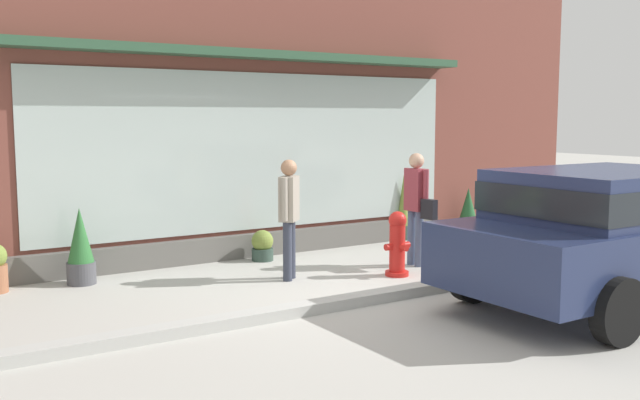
# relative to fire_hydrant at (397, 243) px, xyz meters

# --- Properties ---
(ground_plane) EXTENTS (60.00, 60.00, 0.00)m
(ground_plane) POSITION_rel_fire_hydrant_xyz_m (-1.05, -0.74, -0.44)
(ground_plane) COLOR #B2AFA8
(curb_strip) EXTENTS (14.00, 0.24, 0.12)m
(curb_strip) POSITION_rel_fire_hydrant_xyz_m (-1.05, -0.94, -0.38)
(curb_strip) COLOR #B2B2AD
(curb_strip) RESTS_ON ground_plane
(storefront) EXTENTS (14.00, 0.81, 5.39)m
(storefront) POSITION_rel_fire_hydrant_xyz_m (-1.05, 2.45, 2.20)
(storefront) COLOR brown
(storefront) RESTS_ON ground_plane
(fire_hydrant) EXTENTS (0.39, 0.36, 0.88)m
(fire_hydrant) POSITION_rel_fire_hydrant_xyz_m (0.00, 0.00, 0.00)
(fire_hydrant) COLOR red
(fire_hydrant) RESTS_ON ground_plane
(pedestrian_with_handbag) EXTENTS (0.22, 0.64, 1.62)m
(pedestrian_with_handbag) POSITION_rel_fire_hydrant_xyz_m (0.63, 0.35, 0.49)
(pedestrian_with_handbag) COLOR #475675
(pedestrian_with_handbag) RESTS_ON ground_plane
(pedestrian_passerby) EXTENTS (0.38, 0.37, 1.58)m
(pedestrian_passerby) POSITION_rel_fire_hydrant_xyz_m (-1.34, 0.59, 0.48)
(pedestrian_passerby) COLOR #333847
(pedestrian_passerby) RESTS_ON ground_plane
(parked_car_navy) EXTENTS (4.21, 2.08, 1.55)m
(parked_car_navy) POSITION_rel_fire_hydrant_xyz_m (1.10, -2.49, 0.45)
(parked_car_navy) COLOR navy
(parked_car_navy) RESTS_ON ground_plane
(potted_plant_corner_tall) EXTENTS (0.37, 0.37, 0.99)m
(potted_plant_corner_tall) POSITION_rel_fire_hydrant_xyz_m (-3.72, 1.80, 0.03)
(potted_plant_corner_tall) COLOR #4C4C51
(potted_plant_corner_tall) RESTS_ON ground_plane
(potted_plant_window_left) EXTENTS (0.32, 0.32, 0.46)m
(potted_plant_window_left) POSITION_rel_fire_hydrant_xyz_m (-1.05, 1.88, -0.21)
(potted_plant_window_left) COLOR #33473D
(potted_plant_window_left) RESTS_ON ground_plane
(potted_plant_by_entrance) EXTENTS (0.25, 0.25, 1.13)m
(potted_plant_by_entrance) POSITION_rel_fire_hydrant_xyz_m (1.88, 2.19, 0.11)
(potted_plant_by_entrance) COLOR #33473D
(potted_plant_by_entrance) RESTS_ON ground_plane
(potted_plant_low_front) EXTENTS (0.33, 0.33, 0.85)m
(potted_plant_low_front) POSITION_rel_fire_hydrant_xyz_m (3.25, 2.00, -0.04)
(potted_plant_low_front) COLOR #33473D
(potted_plant_low_front) RESTS_ON ground_plane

